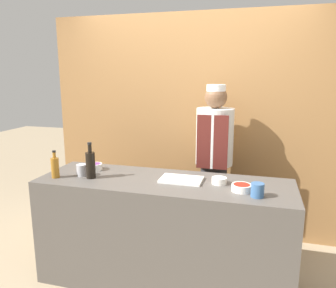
{
  "coord_description": "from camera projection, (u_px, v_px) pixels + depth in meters",
  "views": [
    {
      "loc": [
        0.72,
        -2.46,
        1.77
      ],
      "look_at": [
        0.0,
        0.13,
        1.19
      ],
      "focal_mm": 35.0,
      "sensor_mm": 36.0,
      "label": 1
    }
  ],
  "objects": [
    {
      "name": "bottle_amber",
      "position": [
        55.0,
        167.0,
        2.75
      ],
      "size": [
        0.07,
        0.07,
        0.23
      ],
      "color": "#9E661E",
      "rests_on": "counter"
    },
    {
      "name": "sauce_bowl_purple",
      "position": [
        95.0,
        166.0,
        2.98
      ],
      "size": [
        0.13,
        0.13,
        0.06
      ],
      "color": "white",
      "rests_on": "counter"
    },
    {
      "name": "cabinet_wall",
      "position": [
        191.0,
        126.0,
        3.66
      ],
      "size": [
        3.17,
        0.18,
        2.4
      ],
      "color": "olive",
      "rests_on": "ground_plane"
    },
    {
      "name": "sauce_bowl_brown",
      "position": [
        219.0,
        180.0,
        2.6
      ],
      "size": [
        0.12,
        0.12,
        0.05
      ],
      "color": "white",
      "rests_on": "counter"
    },
    {
      "name": "sauce_bowl_red",
      "position": [
        242.0,
        187.0,
        2.44
      ],
      "size": [
        0.15,
        0.15,
        0.05
      ],
      "color": "white",
      "rests_on": "counter"
    },
    {
      "name": "ground_plane",
      "position": [
        164.0,
        279.0,
        2.88
      ],
      "size": [
        14.0,
        14.0,
        0.0
      ],
      "primitive_type": "plane",
      "color": "tan"
    },
    {
      "name": "counter",
      "position": [
        164.0,
        232.0,
        2.78
      ],
      "size": [
        2.09,
        0.67,
        0.91
      ],
      "color": "#514C47",
      "rests_on": "ground_plane"
    },
    {
      "name": "cutting_board",
      "position": [
        181.0,
        180.0,
        2.68
      ],
      "size": [
        0.34,
        0.23,
        0.02
      ],
      "color": "white",
      "rests_on": "counter"
    },
    {
      "name": "cup_blue",
      "position": [
        257.0,
        190.0,
        2.32
      ],
      "size": [
        0.09,
        0.09,
        0.1
      ],
      "color": "#386093",
      "rests_on": "counter"
    },
    {
      "name": "cup_steel",
      "position": [
        82.0,
        170.0,
        2.81
      ],
      "size": [
        0.09,
        0.09,
        0.1
      ],
      "color": "#B7B7BC",
      "rests_on": "counter"
    },
    {
      "name": "chef_center",
      "position": [
        214.0,
        162.0,
        3.27
      ],
      "size": [
        0.37,
        0.37,
        1.67
      ],
      "color": "#28282D",
      "rests_on": "ground_plane"
    },
    {
      "name": "bottle_soy",
      "position": [
        91.0,
        164.0,
        2.73
      ],
      "size": [
        0.08,
        0.08,
        0.31
      ],
      "color": "black",
      "rests_on": "counter"
    }
  ]
}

